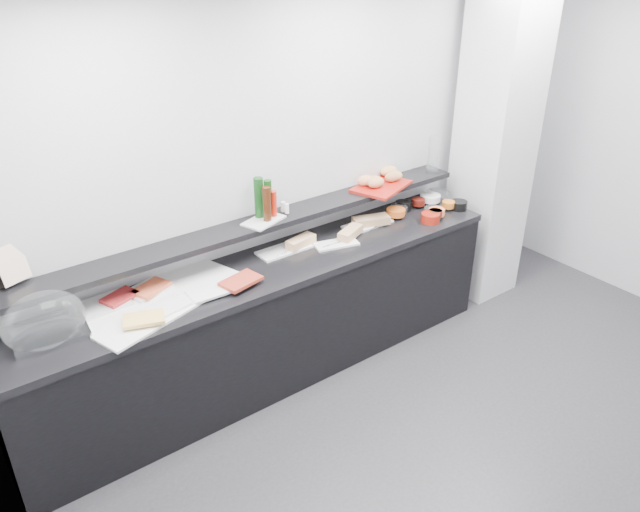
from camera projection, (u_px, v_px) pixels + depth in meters
ground at (522, 469)px, 3.79m from camera, size 5.00×5.00×0.00m
back_wall at (324, 169)px, 4.57m from camera, size 5.00×0.02×2.70m
column at (495, 143)px, 5.12m from camera, size 0.50×0.50×2.70m
buffet_cabinet at (271, 324)px, 4.42m from camera, size 3.60×0.60×0.85m
counter_top at (268, 269)px, 4.21m from camera, size 3.62×0.62×0.05m
wall_shelf at (253, 226)px, 4.22m from camera, size 3.60×0.25×0.04m
cloche_base at (50, 334)px, 3.46m from camera, size 0.42×0.30×0.04m
cloche_dome at (44, 321)px, 3.38m from camera, size 0.45×0.30×0.34m
linen_runner at (161, 298)px, 3.82m from camera, size 1.13×0.77×0.01m
platter_meat_a at (100, 306)px, 3.71m from camera, size 0.35×0.25×0.01m
food_meat_a at (120, 297)px, 3.77m from camera, size 0.24×0.20×0.02m
platter_salmon at (150, 290)px, 3.88m from camera, size 0.29×0.23×0.01m
food_salmon at (151, 288)px, 3.86m from camera, size 0.26×0.22×0.02m
platter_cheese at (166, 307)px, 3.70m from camera, size 0.29×0.22×0.01m
food_cheese at (144, 319)px, 3.56m from camera, size 0.27×0.22×0.02m
platter_meat_b at (209, 292)px, 3.86m from camera, size 0.27×0.18×0.01m
food_meat_b at (241, 281)px, 3.94m from camera, size 0.28×0.21×0.02m
sandwich_plate_left at (284, 250)px, 4.39m from camera, size 0.40×0.17×0.01m
sandwich_food_left at (301, 242)px, 4.42m from camera, size 0.24×0.13×0.06m
tongs_left at (285, 253)px, 4.33m from camera, size 0.16×0.05×0.01m
sandwich_plate_mid at (336, 244)px, 4.47m from camera, size 0.34×0.22×0.01m
sandwich_food_mid at (350, 232)px, 4.55m from camera, size 0.26×0.18×0.06m
tongs_mid at (332, 244)px, 4.44m from camera, size 0.16×0.01×0.01m
sandwich_plate_right at (368, 224)px, 4.77m from camera, size 0.40×0.17×0.01m
sandwich_food_right at (371, 221)px, 4.74m from camera, size 0.30×0.19×0.06m
tongs_right at (374, 227)px, 4.69m from camera, size 0.15×0.06×0.01m
bowl_glass_fruit at (398, 211)px, 4.92m from camera, size 0.18×0.18×0.07m
fill_glass_fruit at (396, 212)px, 4.87m from camera, size 0.17×0.17×0.05m
bowl_black_jam at (403, 206)px, 5.01m from camera, size 0.16×0.16×0.07m
fill_black_jam at (418, 202)px, 5.05m from camera, size 0.12×0.12×0.05m
bowl_glass_cream at (437, 196)px, 5.20m from camera, size 0.21×0.21×0.07m
fill_glass_cream at (430, 198)px, 5.13m from camera, size 0.20×0.20×0.05m
bowl_red_jam at (430, 218)px, 4.81m from camera, size 0.19×0.19×0.07m
fill_red_jam at (435, 213)px, 4.85m from camera, size 0.15×0.15×0.05m
bowl_glass_salmon at (434, 212)px, 4.90m from camera, size 0.16×0.16×0.07m
fill_glass_salmon at (437, 212)px, 4.87m from camera, size 0.15×0.15×0.05m
bowl_black_fruit at (459, 205)px, 5.02m from camera, size 0.15×0.15×0.07m
fill_black_fruit at (448, 204)px, 5.01m from camera, size 0.12×0.12×0.05m
print_art at (12, 264)px, 3.43m from camera, size 0.17×0.10×0.22m
condiment_tray at (264, 221)px, 4.23m from camera, size 0.33×0.26×0.01m
bottle_green_a at (268, 198)px, 4.22m from camera, size 0.06×0.06×0.26m
bottle_brown at (267, 204)px, 4.17m from camera, size 0.06×0.06×0.24m
bottle_green_b at (259, 197)px, 4.21m from camera, size 0.07×0.07×0.28m
bottle_hot at (273, 204)px, 4.25m from camera, size 0.05×0.05×0.18m
shaker_salt at (287, 209)px, 4.31m from camera, size 0.03×0.03×0.07m
shaker_pepper at (283, 207)px, 4.34m from camera, size 0.04×0.04×0.07m
bread_tray at (381, 186)px, 4.78m from camera, size 0.53×0.45×0.02m
bread_roll_nw at (365, 181)px, 4.75m from camera, size 0.15×0.12×0.08m
bread_roll_ne at (389, 171)px, 4.93m from camera, size 0.16×0.12×0.08m
bread_roll_sw at (376, 182)px, 4.71m from camera, size 0.14×0.10×0.08m
bread_roll_se at (394, 176)px, 4.83m from camera, size 0.16×0.13×0.08m
bread_roll_midw at (374, 181)px, 4.73m from camera, size 0.15×0.11×0.08m
bread_roll_mide at (392, 177)px, 4.82m from camera, size 0.13×0.10×0.08m
carafe at (433, 155)px, 5.01m from camera, size 0.12×0.12×0.30m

